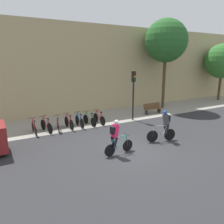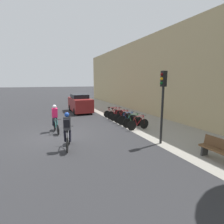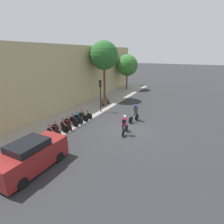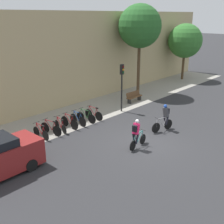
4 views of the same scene
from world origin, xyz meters
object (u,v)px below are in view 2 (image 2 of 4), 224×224
at_px(parked_bike_4, 128,119).
at_px(parked_bike_6, 138,124).
at_px(parked_bike_1, 116,114).
at_px(bench, 221,150).
at_px(parked_bike_5, 133,121).
at_px(traffic_light_pole, 163,94).
at_px(parked_car, 80,103).
at_px(cyclist_pink, 55,117).
at_px(cyclist_grey, 67,130).
at_px(parked_bike_3, 123,117).
at_px(parked_bike_0, 112,113).
at_px(parked_bike_2, 119,116).

bearing_deg(parked_bike_4, parked_bike_6, -0.03).
distance_m(parked_bike_1, bench, 9.10).
distance_m(parked_bike_1, parked_bike_5, 2.97).
relative_size(traffic_light_pole, parked_car, 0.86).
bearing_deg(parked_bike_1, bench, 3.50).
xyz_separation_m(parked_bike_4, parked_car, (-6.81, -2.05, 0.49)).
xyz_separation_m(cyclist_pink, bench, (6.98, 5.67, -0.47)).
distance_m(parked_bike_1, traffic_light_pole, 6.79).
bearing_deg(cyclist_grey, parked_bike_5, 116.66).
distance_m(parked_bike_6, parked_car, 8.56).
distance_m(parked_bike_3, parked_bike_4, 0.74).
distance_m(parked_bike_0, traffic_light_pole, 7.50).
distance_m(cyclist_grey, parked_car, 10.37).
bearing_deg(parked_bike_4, parked_bike_3, 179.98).
bearing_deg(parked_bike_3, parked_bike_5, -0.06).
distance_m(parked_bike_0, parked_bike_3, 2.23).
distance_m(bench, parked_car, 13.91).
distance_m(parked_bike_0, parked_bike_6, 4.46).
bearing_deg(parked_bike_0, parked_bike_5, 0.00).
height_order(parked_bike_0, parked_bike_2, parked_bike_0).
xyz_separation_m(parked_bike_4, bench, (6.85, 0.55, 0.06)).
bearing_deg(cyclist_pink, parked_car, 155.36).
height_order(cyclist_pink, parked_bike_6, cyclist_pink).
bearing_deg(parked_bike_4, cyclist_pink, -91.41).
xyz_separation_m(parked_bike_3, parked_bike_5, (1.49, -0.00, -0.02)).
distance_m(cyclist_grey, parked_bike_0, 7.85).
bearing_deg(cyclist_grey, cyclist_pink, -175.38).
distance_m(traffic_light_pole, parked_car, 11.27).
bearing_deg(cyclist_grey, parked_bike_4, 123.25).
bearing_deg(parked_bike_6, parked_bike_2, -179.97).
distance_m(parked_bike_2, bench, 8.36).
bearing_deg(cyclist_grey, parked_bike_1, 138.13).
xyz_separation_m(cyclist_grey, parked_bike_2, (-4.67, 4.85, -0.57)).
height_order(parked_bike_4, parked_bike_5, parked_bike_4).
bearing_deg(parked_car, traffic_light_pole, 9.00).
bearing_deg(cyclist_grey, traffic_light_pole, 77.24).
bearing_deg(traffic_light_pole, parked_bike_3, 176.44).
bearing_deg(parked_bike_4, bench, 4.63).
bearing_deg(parked_bike_3, parked_bike_0, -179.96).
relative_size(cyclist_pink, traffic_light_pole, 0.47).
bearing_deg(bench, parked_car, -169.20).
height_order(parked_bike_1, parked_bike_4, parked_bike_1).
bearing_deg(parked_bike_0, traffic_light_pole, -2.44).
relative_size(cyclist_pink, parked_bike_4, 1.05).
bearing_deg(cyclist_grey, parked_bike_3, 128.97).
distance_m(parked_bike_0, parked_bike_5, 3.72).
height_order(cyclist_grey, bench, cyclist_grey).
distance_m(parked_bike_0, parked_bike_4, 2.97).
bearing_deg(cyclist_grey, parked_car, 164.35).
distance_m(parked_bike_5, bench, 6.13).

